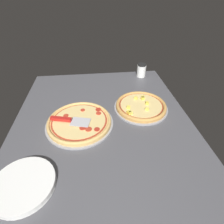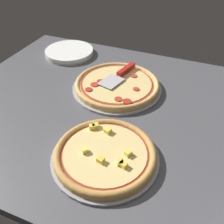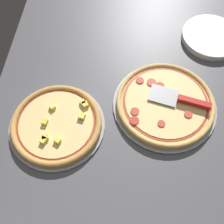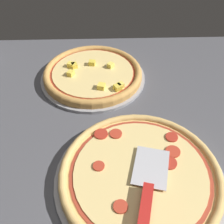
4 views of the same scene
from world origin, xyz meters
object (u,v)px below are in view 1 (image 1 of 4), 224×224
at_px(pizza_front, 79,121).
at_px(parmesan_shaker, 141,70).
at_px(serving_spatula, 66,120).
at_px(plate_stack, 23,185).
at_px(pizza_back, 141,106).

xyz_separation_m(pizza_front, parmesan_shaker, (-0.58, 0.51, 0.03)).
bearing_deg(serving_spatula, parmesan_shaker, 135.09).
relative_size(pizza_front, plate_stack, 1.43).
bearing_deg(pizza_back, serving_spatula, -75.76).
relative_size(serving_spatula, plate_stack, 0.90).
bearing_deg(pizza_back, pizza_front, -73.66).
distance_m(pizza_back, serving_spatula, 0.48).
xyz_separation_m(pizza_front, serving_spatula, (0.00, -0.07, 0.02)).
height_order(pizza_front, parmesan_shaker, parmesan_shaker).
height_order(pizza_front, serving_spatula, serving_spatula).
height_order(serving_spatula, parmesan_shaker, parmesan_shaker).
relative_size(pizza_back, parmesan_shaker, 2.95).
relative_size(pizza_front, parmesan_shaker, 3.32).
bearing_deg(parmesan_shaker, pizza_back, -13.91).
distance_m(plate_stack, parmesan_shaker, 1.19).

